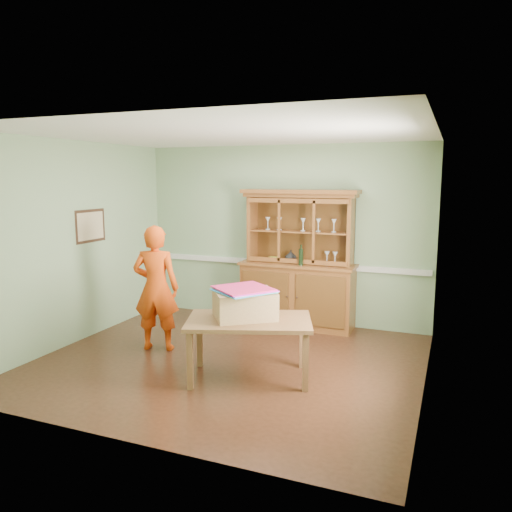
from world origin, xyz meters
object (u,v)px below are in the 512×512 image
at_px(cardboard_box, 245,305).
at_px(person, 156,288).
at_px(dining_table, 249,326).
at_px(china_hutch, 298,279).

height_order(cardboard_box, person, person).
distance_m(cardboard_box, person, 1.47).
distance_m(dining_table, person, 1.56).
bearing_deg(cardboard_box, person, 163.89).
xyz_separation_m(dining_table, cardboard_box, (-0.07, 0.04, 0.23)).
bearing_deg(dining_table, china_hutch, 72.79).
bearing_deg(person, cardboard_box, 147.40).
distance_m(china_hutch, dining_table, 2.12).
bearing_deg(china_hutch, cardboard_box, -89.37).
bearing_deg(person, china_hutch, -146.19).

